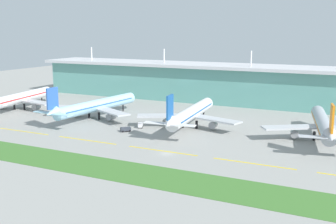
{
  "coord_description": "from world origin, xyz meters",
  "views": [
    {
      "loc": [
        64.66,
        -129.35,
        43.44
      ],
      "look_at": [
        -18.15,
        38.36,
        7.0
      ],
      "focal_mm": 44.99,
      "sensor_mm": 36.0,
      "label": 1
    }
  ],
  "objects_px": {
    "airliner_nearest": "(20,98)",
    "baggage_cart": "(140,125)",
    "pushback_tug": "(126,129)",
    "airliner_far_middle": "(323,124)",
    "airliner_center": "(191,113)",
    "airliner_near_middle": "(96,106)"
  },
  "relations": [
    {
      "from": "airliner_center",
      "to": "airliner_near_middle",
      "type": "bearing_deg",
      "value": -176.72
    },
    {
      "from": "airliner_center",
      "to": "pushback_tug",
      "type": "xyz_separation_m",
      "value": [
        -22.25,
        -20.01,
        -5.35
      ]
    },
    {
      "from": "airliner_center",
      "to": "airliner_far_middle",
      "type": "xyz_separation_m",
      "value": [
        56.3,
        2.9,
        -0.0
      ]
    },
    {
      "from": "pushback_tug",
      "to": "baggage_cart",
      "type": "bearing_deg",
      "value": 76.63
    },
    {
      "from": "airliner_near_middle",
      "to": "airliner_far_middle",
      "type": "xyz_separation_m",
      "value": [
        106.61,
        5.78,
        -0.01
      ]
    },
    {
      "from": "baggage_cart",
      "to": "airliner_near_middle",
      "type": "bearing_deg",
      "value": 165.26
    },
    {
      "from": "airliner_nearest",
      "to": "airliner_center",
      "type": "distance_m",
      "value": 102.33
    },
    {
      "from": "airliner_nearest",
      "to": "pushback_tug",
      "type": "xyz_separation_m",
      "value": [
        80.07,
        -18.68,
        -5.35
      ]
    },
    {
      "from": "airliner_center",
      "to": "airliner_far_middle",
      "type": "distance_m",
      "value": 56.38
    },
    {
      "from": "airliner_nearest",
      "to": "airliner_far_middle",
      "type": "distance_m",
      "value": 158.68
    },
    {
      "from": "airliner_nearest",
      "to": "airliner_far_middle",
      "type": "height_order",
      "value": "same"
    },
    {
      "from": "pushback_tug",
      "to": "airliner_nearest",
      "type": "bearing_deg",
      "value": 166.87
    },
    {
      "from": "pushback_tug",
      "to": "airliner_center",
      "type": "bearing_deg",
      "value": 41.97
    },
    {
      "from": "airliner_nearest",
      "to": "baggage_cart",
      "type": "bearing_deg",
      "value": -6.59
    },
    {
      "from": "airliner_near_middle",
      "to": "baggage_cart",
      "type": "xyz_separation_m",
      "value": [
        30.23,
        -7.96,
        -5.19
      ]
    },
    {
      "from": "airliner_nearest",
      "to": "airliner_far_middle",
      "type": "bearing_deg",
      "value": 1.53
    },
    {
      "from": "airliner_near_middle",
      "to": "pushback_tug",
      "type": "distance_m",
      "value": 33.3
    },
    {
      "from": "airliner_nearest",
      "to": "baggage_cart",
      "type": "distance_m",
      "value": 82.96
    },
    {
      "from": "airliner_near_middle",
      "to": "airliner_far_middle",
      "type": "distance_m",
      "value": 106.76
    },
    {
      "from": "airliner_nearest",
      "to": "airliner_near_middle",
      "type": "distance_m",
      "value": 52.04
    },
    {
      "from": "airliner_center",
      "to": "airliner_nearest",
      "type": "bearing_deg",
      "value": -179.25
    },
    {
      "from": "airliner_center",
      "to": "pushback_tug",
      "type": "height_order",
      "value": "airliner_center"
    }
  ]
}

